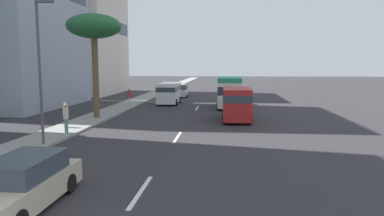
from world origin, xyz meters
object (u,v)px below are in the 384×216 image
at_px(street_lamp, 41,56).
at_px(van_fourth, 237,102).
at_px(pedestrian_mid_block, 129,96).
at_px(car_third, 181,91).
at_px(minibus_lead, 229,91).
at_px(pedestrian_by_tree, 66,117).
at_px(pedestrian_near_lamp, 66,114).
at_px(van_second, 169,92).
at_px(car_fifth, 22,185).
at_px(palm_tree, 94,28).

bearing_deg(street_lamp, van_fourth, -46.47).
bearing_deg(pedestrian_mid_block, car_third, 9.06).
height_order(minibus_lead, car_third, minibus_lead).
xyz_separation_m(pedestrian_mid_block, pedestrian_by_tree, (-14.21, 0.02, 0.00)).
distance_m(pedestrian_mid_block, street_lamp, 17.68).
relative_size(pedestrian_near_lamp, street_lamp, 0.23).
bearing_deg(van_second, car_third, 179.10).
relative_size(van_fourth, car_fifth, 0.98).
bearing_deg(palm_tree, car_fifth, -166.47).
distance_m(pedestrian_by_tree, street_lamp, 4.73).
relative_size(pedestrian_near_lamp, pedestrian_by_tree, 0.95).
bearing_deg(street_lamp, pedestrian_by_tree, 5.10).
relative_size(van_second, pedestrian_near_lamp, 2.89).
bearing_deg(pedestrian_mid_block, minibus_lead, -58.31).
height_order(pedestrian_by_tree, street_lamp, street_lamp).
relative_size(car_third, car_fifth, 0.99).
bearing_deg(van_fourth, palm_tree, 91.11).
xyz_separation_m(pedestrian_near_lamp, palm_tree, (4.59, -0.40, 6.00)).
distance_m(car_fifth, pedestrian_by_tree, 11.47).
bearing_deg(palm_tree, van_second, -19.02).
height_order(pedestrian_near_lamp, pedestrian_by_tree, pedestrian_by_tree).
distance_m(van_fourth, car_fifth, 18.78).
height_order(van_fourth, car_fifth, van_fourth).
relative_size(car_fifth, palm_tree, 0.60).
bearing_deg(van_fourth, pedestrian_mid_block, 54.09).
relative_size(minibus_lead, car_third, 1.46).
xyz_separation_m(minibus_lead, van_fourth, (-8.80, -0.49, -0.23)).
xyz_separation_m(pedestrian_near_lamp, pedestrian_mid_block, (12.40, -0.90, 0.06)).
bearing_deg(van_second, car_fifth, 0.42).
xyz_separation_m(pedestrian_mid_block, street_lamp, (-17.32, -0.26, 3.56)).
bearing_deg(van_fourth, van_second, 32.05).
bearing_deg(street_lamp, van_second, -8.67).
bearing_deg(van_second, pedestrian_mid_block, -43.45).
bearing_deg(van_fourth, street_lamp, 133.53).
distance_m(minibus_lead, pedestrian_near_lamp, 17.44).
bearing_deg(pedestrian_by_tree, palm_tree, -2.58).
xyz_separation_m(car_third, van_fourth, (-20.34, -6.89, 0.68)).
relative_size(palm_tree, street_lamp, 1.08).
bearing_deg(car_fifth, pedestrian_mid_block, -171.69).
bearing_deg(pedestrian_near_lamp, palm_tree, 174.04).
xyz_separation_m(car_fifth, pedestrian_by_tree, (10.86, 3.68, 0.40)).
distance_m(pedestrian_near_lamp, pedestrian_by_tree, 2.02).
bearing_deg(car_third, pedestrian_near_lamp, -10.13).
distance_m(car_third, car_fifth, 37.81).
height_order(car_fifth, pedestrian_mid_block, pedestrian_mid_block).
bearing_deg(pedestrian_near_lamp, pedestrian_by_tree, 24.85).
height_order(van_fourth, pedestrian_near_lamp, van_fourth).
distance_m(car_third, van_fourth, 21.48).
xyz_separation_m(minibus_lead, pedestrian_mid_block, (-1.20, 10.00, -0.54)).
xyz_separation_m(van_fourth, pedestrian_near_lamp, (-4.81, 11.39, -0.36)).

